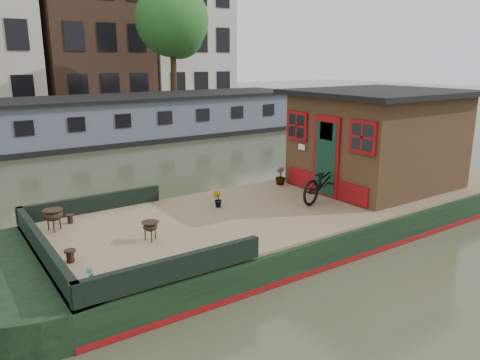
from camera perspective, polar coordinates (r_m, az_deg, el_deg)
ground at (r=11.23m, az=8.57°, el=-5.43°), size 120.00×120.00×0.00m
houseboat_hull at (r=10.32m, az=3.15°, el=-5.49°), size 14.01×4.02×0.60m
houseboat_deck at (r=11.03m, az=8.69°, el=-2.38°), size 11.80×3.80×0.05m
bow_bulwark at (r=8.52m, az=-17.32°, el=-6.61°), size 3.00×4.00×0.35m
cabin at (r=12.32m, az=16.42°, el=4.95°), size 4.00×3.50×2.42m
bicycle at (r=10.86m, az=10.21°, el=-0.07°), size 1.84×1.06×0.92m
potted_plant_b at (r=10.25m, az=-2.77°, el=-2.34°), size 0.23×0.25×0.36m
potted_plant_d at (r=12.11m, az=4.94°, el=0.51°), size 0.30×0.30×0.46m
potted_plant_e at (r=7.10m, az=-17.86°, el=-11.25°), size 0.19×0.18×0.30m
brazier_front at (r=8.53m, az=-10.86°, el=-6.14°), size 0.34×0.34×0.36m
brazier_rear at (r=9.52m, az=-21.77°, el=-4.56°), size 0.51×0.51×0.42m
bollard_port at (r=9.86m, az=-20.00°, el=-4.48°), size 0.16×0.16×0.18m
bollard_stbd at (r=8.03m, az=-19.99°, el=-8.70°), size 0.18×0.18×0.21m
far_houseboat at (r=23.04m, az=-15.79°, el=6.91°), size 20.40×4.40×2.11m
quay at (r=29.29m, az=-19.89°, el=7.09°), size 60.00×6.00×0.90m
tree_right at (r=30.00m, az=-8.09°, el=18.38°), size 4.40×4.40×7.40m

